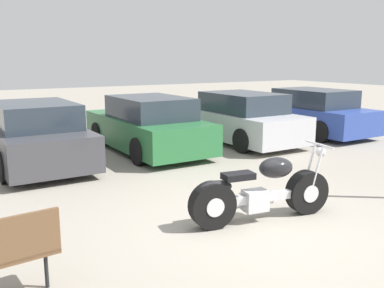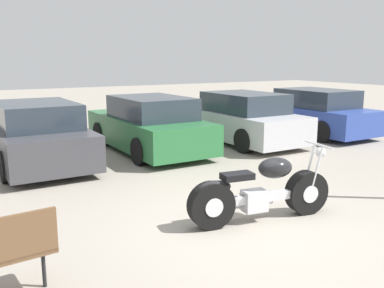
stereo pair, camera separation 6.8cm
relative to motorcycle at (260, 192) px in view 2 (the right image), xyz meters
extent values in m
plane|color=gray|center=(-0.20, -0.22, -0.43)|extent=(60.00, 60.00, 0.00)
cylinder|color=black|center=(0.79, -0.13, -0.10)|extent=(0.67, 0.30, 0.65)
cylinder|color=silver|center=(0.79, -0.13, -0.10)|extent=(0.29, 0.26, 0.26)
cylinder|color=black|center=(-0.75, 0.12, -0.10)|extent=(0.67, 0.30, 0.65)
cylinder|color=silver|center=(-0.75, 0.12, -0.10)|extent=(0.29, 0.26, 0.26)
cube|color=silver|center=(0.02, -0.01, -0.08)|extent=(1.19, 0.30, 0.12)
cube|color=silver|center=(-0.09, 0.01, -0.12)|extent=(0.37, 0.29, 0.30)
ellipsoid|color=black|center=(0.23, -0.04, 0.33)|extent=(0.57, 0.43, 0.30)
cube|color=black|center=(-0.37, 0.06, 0.27)|extent=(0.47, 0.31, 0.09)
ellipsoid|color=black|center=(-0.71, 0.11, 0.14)|extent=(0.51, 0.27, 0.20)
cylinder|color=silver|center=(0.86, -0.23, 0.26)|extent=(0.22, 0.07, 0.72)
cylinder|color=silver|center=(0.89, -0.06, 0.26)|extent=(0.22, 0.07, 0.72)
cylinder|color=silver|center=(0.96, -0.16, 0.61)|extent=(0.13, 0.62, 0.03)
sphere|color=silver|center=(1.00, -0.16, 0.49)|extent=(0.15, 0.15, 0.15)
cylinder|color=silver|center=(-0.28, 0.18, -0.21)|extent=(1.19, 0.27, 0.08)
cube|color=#3D3D42|center=(-2.03, 5.24, 0.07)|extent=(1.72, 4.21, 0.71)
cube|color=#28333D|center=(-2.03, 4.99, 0.69)|extent=(1.52, 2.19, 0.52)
cylinder|color=black|center=(-1.22, 6.54, -0.12)|extent=(0.20, 0.61, 0.61)
cylinder|color=black|center=(-2.83, 3.93, -0.12)|extent=(0.20, 0.61, 0.61)
cylinder|color=black|center=(-1.22, 3.93, -0.12)|extent=(0.20, 0.61, 0.61)
cube|color=#286B38|center=(0.67, 5.20, 0.07)|extent=(1.72, 4.21, 0.71)
cube|color=#28333D|center=(0.67, 4.94, 0.69)|extent=(1.52, 2.19, 0.52)
cylinder|color=black|center=(-0.13, 6.50, -0.12)|extent=(0.20, 0.61, 0.61)
cylinder|color=black|center=(1.48, 6.50, -0.12)|extent=(0.20, 0.61, 0.61)
cylinder|color=black|center=(-0.13, 3.89, -0.12)|extent=(0.20, 0.61, 0.61)
cylinder|color=black|center=(1.48, 3.89, -0.12)|extent=(0.20, 0.61, 0.61)
cube|color=#BCBCC1|center=(3.37, 5.00, 0.07)|extent=(1.72, 4.21, 0.71)
cube|color=#28333D|center=(3.37, 4.74, 0.69)|extent=(1.52, 2.19, 0.52)
cylinder|color=black|center=(2.57, 6.30, -0.12)|extent=(0.20, 0.61, 0.61)
cylinder|color=black|center=(4.18, 6.30, -0.12)|extent=(0.20, 0.61, 0.61)
cylinder|color=black|center=(2.57, 3.69, -0.12)|extent=(0.20, 0.61, 0.61)
cylinder|color=black|center=(4.18, 3.69, -0.12)|extent=(0.20, 0.61, 0.61)
cube|color=#2D479E|center=(6.07, 4.93, 0.07)|extent=(1.72, 4.21, 0.71)
cube|color=#28333D|center=(6.07, 4.68, 0.69)|extent=(1.52, 2.19, 0.52)
cylinder|color=black|center=(5.27, 6.24, -0.12)|extent=(0.20, 0.61, 0.61)
cylinder|color=black|center=(6.88, 6.24, -0.12)|extent=(0.20, 0.61, 0.61)
cylinder|color=black|center=(5.27, 3.63, -0.12)|extent=(0.20, 0.61, 0.61)
cylinder|color=black|center=(6.88, 3.63, -0.12)|extent=(0.20, 0.61, 0.61)
cylinder|color=black|center=(-3.06, -0.30, -0.20)|extent=(0.04, 0.04, 0.45)
camera|label=1|loc=(-3.88, -4.46, 1.86)|focal=40.00mm
camera|label=2|loc=(-3.82, -4.50, 1.86)|focal=40.00mm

